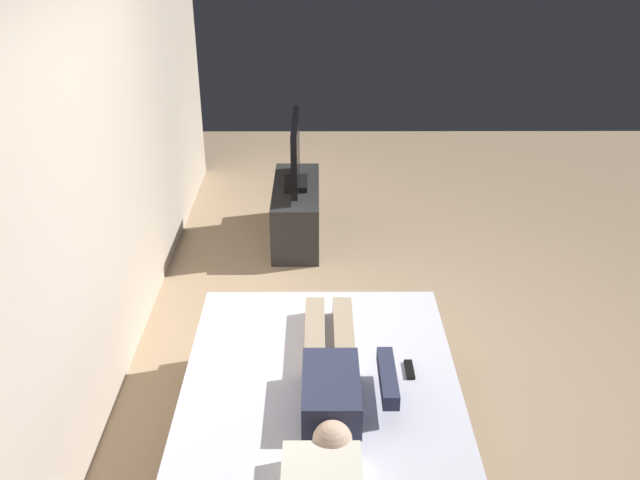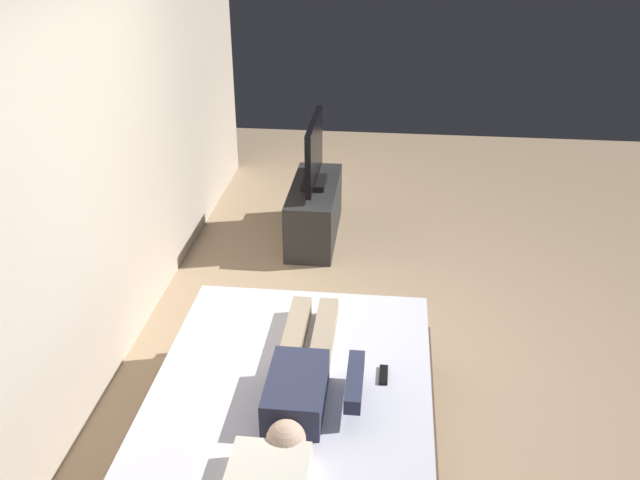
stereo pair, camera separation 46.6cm
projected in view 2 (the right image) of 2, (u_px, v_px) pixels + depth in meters
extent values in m
plane|color=tan|center=(354.00, 376.00, 4.46)|extent=(10.00, 10.00, 0.00)
cube|color=beige|center=(110.00, 141.00, 4.33)|extent=(6.40, 0.10, 2.80)
cube|color=brown|center=(291.00, 450.00, 3.67)|extent=(2.04, 1.51, 0.30)
cube|color=white|center=(290.00, 411.00, 3.54)|extent=(1.96, 1.43, 0.24)
cube|color=#2D334C|center=(296.00, 392.00, 3.35)|extent=(0.48, 0.28, 0.18)
sphere|color=beige|center=(286.00, 440.00, 3.06)|extent=(0.18, 0.18, 0.18)
cube|color=tan|center=(324.00, 335.00, 3.84)|extent=(0.60, 0.11, 0.11)
cube|color=tan|center=(296.00, 333.00, 3.86)|extent=(0.60, 0.11, 0.11)
cube|color=#2D334C|center=(355.00, 381.00, 3.36)|extent=(0.40, 0.08, 0.08)
cube|color=black|center=(384.00, 375.00, 3.60)|extent=(0.15, 0.04, 0.02)
cube|color=#2D2D2D|center=(314.00, 211.00, 6.13)|extent=(1.10, 0.40, 0.50)
cube|color=black|center=(314.00, 183.00, 6.01)|extent=(0.32, 0.20, 0.05)
cube|color=black|center=(314.00, 150.00, 5.87)|extent=(0.88, 0.05, 0.54)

